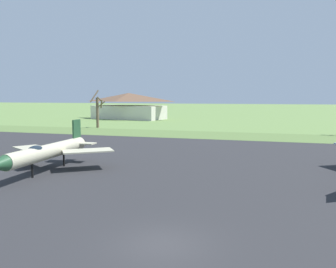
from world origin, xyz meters
The scene contains 6 objects.
ground_plane centered at (0.00, 0.00, 0.00)m, with size 600.00×600.00×0.00m, color #607F42.
asphalt_apron centered at (0.00, 14.55, 0.03)m, with size 103.69×48.50×0.05m, color #28282B.
grass_verge_strip centered at (0.00, 44.80, 0.03)m, with size 163.69×12.00×0.06m, color #546F39.
jet_fighter_rear_center centered at (-14.19, 11.24, 1.87)m, with size 10.58×13.75×4.31m.
bare_tree_far_left centered at (-31.62, 52.61, 3.87)m, with size 3.24×2.68×8.02m.
visitor_building centered at (-37.00, 81.36, 3.78)m, with size 23.11×13.49×7.63m.
Camera 1 is at (4.77, -14.42, 6.65)m, focal length 37.61 mm.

